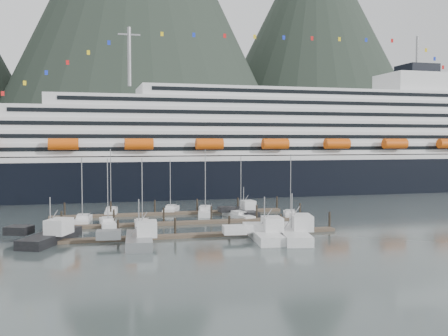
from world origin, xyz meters
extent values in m
plane|color=#4A5757|center=(0.00, 0.00, 0.00)|extent=(1600.00, 1600.00, 0.00)
cone|color=#212C22|center=(40.00, 560.00, 180.00)|extent=(400.00, 400.00, 420.00)
cone|color=#212C22|center=(300.00, 620.00, 155.00)|extent=(360.00, 360.00, 360.00)
cube|color=black|center=(25.00, 55.00, 4.00)|extent=(210.00, 28.00, 12.00)
cube|color=silver|center=(25.00, 55.00, 10.50)|extent=(205.80, 27.44, 1.50)
cube|color=silver|center=(30.00, 55.00, 13.10)|extent=(185.00, 26.00, 3.20)
cube|color=black|center=(30.00, 41.95, 13.26)|extent=(175.75, 0.20, 1.00)
cube|color=silver|center=(32.00, 55.00, 16.30)|extent=(180.00, 25.00, 3.20)
cube|color=black|center=(32.00, 42.45, 16.46)|extent=(171.00, 0.20, 1.00)
cube|color=silver|center=(34.00, 55.00, 19.50)|extent=(172.00, 24.00, 3.20)
cube|color=black|center=(34.00, 42.95, 19.66)|extent=(163.40, 0.20, 1.00)
cube|color=silver|center=(36.00, 55.00, 22.70)|extent=(160.00, 23.00, 3.20)
cube|color=black|center=(36.00, 43.45, 22.86)|extent=(152.00, 0.20, 1.00)
cube|color=silver|center=(38.00, 55.00, 25.80)|extent=(140.00, 22.00, 3.00)
cube|color=black|center=(38.00, 43.95, 25.95)|extent=(133.00, 0.20, 1.00)
cube|color=silver|center=(40.00, 55.00, 28.80)|extent=(95.00, 20.00, 3.00)
cube|color=black|center=(40.00, 44.95, 28.95)|extent=(90.25, 0.20, 1.00)
cube|color=silver|center=(80.00, 55.00, 33.30)|extent=(22.00, 16.00, 6.00)
cube|color=black|center=(80.00, 55.00, 37.80)|extent=(10.00, 10.00, 3.00)
cylinder|color=gray|center=(-10.00, 55.00, 38.30)|extent=(1.00, 1.00, 16.00)
cylinder|color=gray|center=(80.00, 55.00, 43.30)|extent=(0.80, 0.80, 10.00)
cylinder|color=#E5520C|center=(-27.00, 40.00, 14.50)|extent=(7.00, 2.80, 2.80)
cylinder|color=#E5520C|center=(-9.00, 40.00, 14.50)|extent=(7.00, 2.80, 2.80)
cylinder|color=#E5520C|center=(9.00, 40.00, 14.50)|extent=(7.00, 2.80, 2.80)
cylinder|color=#E5520C|center=(27.00, 40.00, 14.50)|extent=(7.00, 2.80, 2.80)
cylinder|color=#E5520C|center=(45.00, 40.00, 14.50)|extent=(7.00, 2.80, 2.80)
cylinder|color=#E5520C|center=(63.00, 40.00, 14.50)|extent=(7.00, 2.80, 2.80)
cube|color=#403229|center=(-5.00, -10.00, 0.25)|extent=(48.00, 2.00, 0.50)
cylinder|color=black|center=(-26.00, -8.90, 1.40)|extent=(0.36, 0.36, 3.20)
cylinder|color=black|center=(-17.00, -8.90, 1.40)|extent=(0.36, 0.36, 3.20)
cylinder|color=black|center=(-8.00, -8.90, 1.40)|extent=(0.36, 0.36, 3.20)
cylinder|color=black|center=(1.00, -8.90, 1.40)|extent=(0.36, 0.36, 3.20)
cylinder|color=black|center=(10.00, -8.90, 1.40)|extent=(0.36, 0.36, 3.20)
cylinder|color=black|center=(19.00, -8.90, 1.40)|extent=(0.36, 0.36, 3.20)
cube|color=#403229|center=(-5.00, 3.00, 0.25)|extent=(48.00, 2.00, 0.50)
cylinder|color=black|center=(-26.00, 4.10, 1.40)|extent=(0.36, 0.36, 3.20)
cylinder|color=black|center=(-17.00, 4.10, 1.40)|extent=(0.36, 0.36, 3.20)
cylinder|color=black|center=(-8.00, 4.10, 1.40)|extent=(0.36, 0.36, 3.20)
cylinder|color=black|center=(1.00, 4.10, 1.40)|extent=(0.36, 0.36, 3.20)
cylinder|color=black|center=(10.00, 4.10, 1.40)|extent=(0.36, 0.36, 3.20)
cylinder|color=black|center=(19.00, 4.10, 1.40)|extent=(0.36, 0.36, 3.20)
cube|color=#403229|center=(-5.00, 16.00, 0.25)|extent=(48.00, 2.00, 0.50)
cylinder|color=black|center=(-26.00, 17.10, 1.40)|extent=(0.36, 0.36, 3.20)
cylinder|color=black|center=(-17.00, 17.10, 1.40)|extent=(0.36, 0.36, 3.20)
cylinder|color=black|center=(-8.00, 17.10, 1.40)|extent=(0.36, 0.36, 3.20)
cylinder|color=black|center=(1.00, 17.10, 1.40)|extent=(0.36, 0.36, 3.20)
cylinder|color=black|center=(10.00, 17.10, 1.40)|extent=(0.36, 0.36, 3.20)
cylinder|color=black|center=(19.00, 17.10, 1.40)|extent=(0.36, 0.36, 3.20)
cube|color=silver|center=(-22.41, 8.74, 0.25)|extent=(3.52, 9.56, 1.46)
cube|color=silver|center=(-22.41, 8.74, 1.20)|extent=(2.36, 3.45, 0.83)
cylinder|color=gray|center=(-22.49, 7.80, 6.58)|extent=(0.17, 0.17, 11.29)
cube|color=silver|center=(-18.07, 4.77, 0.25)|extent=(2.76, 9.66, 1.34)
cube|color=silver|center=(-18.07, 4.77, 1.10)|extent=(2.01, 3.41, 0.77)
cylinder|color=gray|center=(-18.04, 3.81, 6.52)|extent=(0.15, 0.15, 11.31)
cube|color=silver|center=(-12.28, 0.68, 0.25)|extent=(3.11, 9.41, 1.37)
cube|color=silver|center=(-12.28, 0.68, 1.12)|extent=(2.15, 3.36, 0.78)
cylinder|color=gray|center=(-12.34, -0.25, 6.59)|extent=(0.16, 0.16, 11.43)
cube|color=silver|center=(7.43, 7.83, 0.25)|extent=(4.41, 9.86, 1.22)
cube|color=silver|center=(7.43, 7.83, 1.00)|extent=(2.47, 3.67, 0.70)
cylinder|color=gray|center=(7.65, 6.90, 6.58)|extent=(0.14, 0.14, 11.58)
cube|color=silver|center=(-16.77, 20.00, 0.25)|extent=(3.14, 9.39, 1.29)
cube|color=silver|center=(-16.77, 20.00, 1.06)|extent=(2.10, 3.37, 0.74)
cylinder|color=gray|center=(-16.85, 19.08, 7.22)|extent=(0.15, 0.15, 12.77)
cube|color=silver|center=(-4.17, 20.00, 0.25)|extent=(4.93, 8.90, 1.33)
cube|color=silver|center=(-4.17, 20.00, 1.09)|extent=(2.71, 3.43, 0.76)
cylinder|color=gray|center=(-4.43, 19.18, 6.06)|extent=(0.15, 0.15, 10.40)
cube|color=silver|center=(2.30, 15.01, 0.25)|extent=(5.26, 11.63, 1.51)
cube|color=silver|center=(2.30, 15.01, 1.24)|extent=(2.98, 4.33, 0.86)
cylinder|color=gray|center=(2.05, 13.91, 7.22)|extent=(0.17, 0.17, 12.51)
cube|color=silver|center=(17.75, 6.19, 0.25)|extent=(4.80, 8.53, 1.28)
cube|color=silver|center=(17.75, 6.19, 1.05)|extent=(2.62, 3.30, 0.73)
cylinder|color=gray|center=(17.50, 5.41, 6.73)|extent=(0.15, 0.15, 11.82)
cube|color=black|center=(-27.00, -8.83, 0.35)|extent=(9.12, 14.04, 2.11)
cube|color=black|center=(-31.74, -6.68, 1.69)|extent=(4.51, 4.22, 1.26)
cube|color=silver|center=(-25.75, -9.40, 2.42)|extent=(4.39, 4.96, 2.32)
cube|color=black|center=(-25.75, -9.40, 3.27)|extent=(4.08, 4.62, 0.53)
cylinder|color=gray|center=(-27.00, -8.83, 4.21)|extent=(0.17, 0.17, 5.27)
cube|color=gray|center=(-14.26, -14.32, 0.35)|extent=(4.78, 11.75, 2.08)
cube|color=gray|center=(-18.60, -13.92, 1.67)|extent=(3.76, 2.83, 1.25)
cube|color=silver|center=(-13.12, -14.42, 2.40)|extent=(3.22, 3.69, 2.29)
cube|color=black|center=(-13.12, -14.42, 3.23)|extent=(2.99, 3.44, 0.52)
cylinder|color=gray|center=(-14.26, -14.32, 4.17)|extent=(0.17, 0.17, 5.21)
cube|color=silver|center=(9.52, -15.00, 0.35)|extent=(7.08, 15.74, 2.18)
cube|color=silver|center=(3.86, -13.77, 1.74)|extent=(4.33, 4.07, 1.31)
cube|color=silver|center=(11.01, -15.32, 2.51)|extent=(3.95, 5.12, 2.40)
cube|color=black|center=(11.01, -15.32, 3.38)|extent=(3.68, 4.78, 0.54)
cylinder|color=gray|center=(9.52, -15.00, 4.36)|extent=(0.17, 0.17, 5.45)
cube|color=silver|center=(4.98, -15.00, 0.35)|extent=(5.12, 12.72, 2.06)
cube|color=silver|center=(0.31, -14.46, 1.65)|extent=(3.80, 3.11, 1.24)
cube|color=silver|center=(6.21, -15.14, 2.37)|extent=(3.30, 4.02, 2.27)
cube|color=black|center=(6.21, -15.14, 3.20)|extent=(3.06, 3.75, 0.52)
cylinder|color=gray|center=(4.98, -15.00, 4.12)|extent=(0.16, 0.16, 5.16)
cube|color=black|center=(9.41, 10.86, 0.35)|extent=(3.98, 10.08, 1.79)
cube|color=black|center=(5.67, 10.57, 1.43)|extent=(3.21, 2.40, 1.08)
cube|color=silver|center=(10.39, 10.94, 2.06)|extent=(2.73, 3.14, 1.97)
cube|color=black|center=(10.39, 10.94, 2.78)|extent=(2.54, 2.93, 0.45)
cylinder|color=gray|center=(9.41, 10.86, 3.59)|extent=(0.14, 0.14, 4.48)
camera|label=1|loc=(-21.45, -91.34, 15.36)|focal=42.00mm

